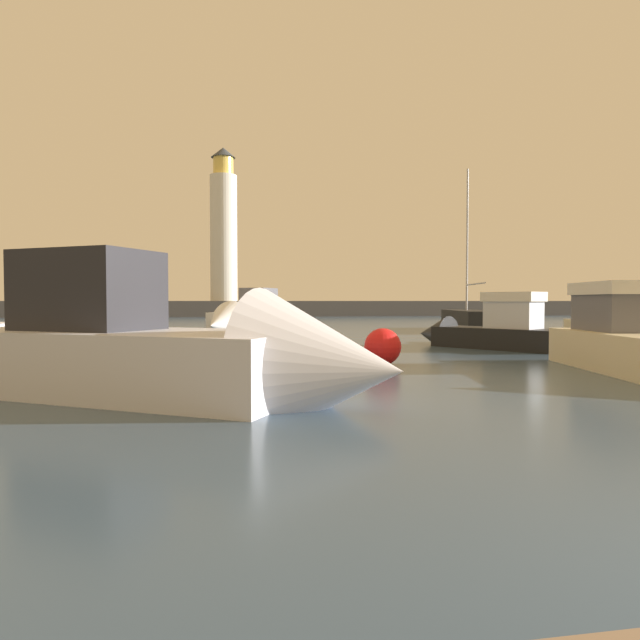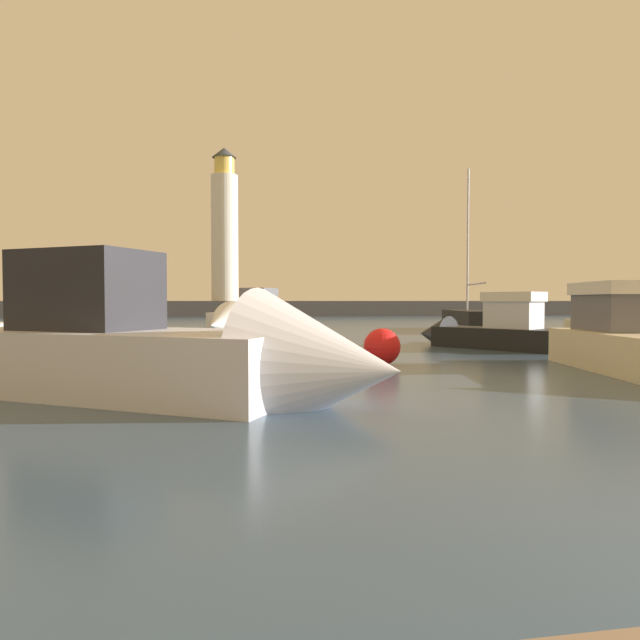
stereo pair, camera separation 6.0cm
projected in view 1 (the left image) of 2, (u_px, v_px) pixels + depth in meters
The scene contains 9 objects.
ground_plane at pixel (295, 330), 34.23m from camera, with size 220.00×220.00×0.00m, color #384C60.
breakwater at pixel (261, 309), 65.84m from camera, with size 84.86×5.32×1.80m, color #423F3D.
lighthouse at pixel (224, 229), 64.80m from camera, with size 3.10×3.10×17.69m.
motorboat_0 at pixel (245, 321), 28.77m from camera, with size 5.75×8.16×2.94m.
motorboat_1 at pixel (88, 311), 30.19m from camera, with size 6.83×7.47×4.17m.
motorboat_2 at pixel (186, 354), 10.26m from camera, with size 9.21×6.98×3.44m.
motorboat_4 at pixel (482, 330), 21.40m from camera, with size 4.53×5.74×2.44m.
sailboat_moored at pixel (469, 320), 33.76m from camera, with size 3.42×7.91×9.87m.
mooring_buoy at pixel (383, 347), 15.58m from camera, with size 1.03×1.03×1.03m, color red.
Camera 1 is at (-4.33, -1.82, 1.79)m, focal length 31.44 mm.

